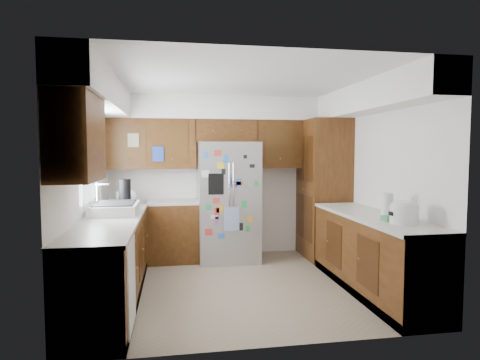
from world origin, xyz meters
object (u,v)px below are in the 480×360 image
pantry (323,189)px  rice_cooker (404,212)px  paper_towel (387,206)px  fridge (228,202)px

pantry → rice_cooker: bearing=-90.0°
rice_cooker → paper_towel: size_ratio=1.01×
rice_cooker → paper_towel: paper_towel is taller
rice_cooker → pantry: bearing=90.0°
rice_cooker → paper_towel: 0.35m
pantry → fridge: (-1.50, 0.05, -0.17)m
rice_cooker → paper_towel: bearing=88.0°
pantry → paper_towel: size_ratio=7.54×
pantry → paper_towel: pantry is taller
rice_cooker → fridge: bearing=123.2°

